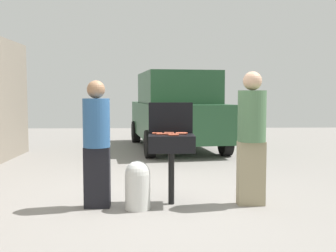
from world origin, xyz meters
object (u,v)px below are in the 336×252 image
hot_dog_0 (181,134)px  parked_minivan (176,110)px  hot_dog_5 (157,133)px  propane_tank (138,184)px  hot_dog_3 (181,133)px  person_right (252,133)px  hot_dog_7 (172,134)px  hot_dog_2 (169,133)px  hot_dog_4 (174,135)px  bbq_grill (171,146)px  hot_dog_1 (161,134)px  hot_dog_6 (183,133)px  person_left (97,139)px

hot_dog_0 → parked_minivan: 5.49m
hot_dog_0 → parked_minivan: (0.23, 5.48, 0.09)m
hot_dog_5 → propane_tank: 0.73m
hot_dog_3 → person_right: person_right is taller
hot_dog_7 → person_right: 1.04m
hot_dog_2 → propane_tank: size_ratio=0.21×
hot_dog_2 → hot_dog_4: same height
bbq_grill → hot_dog_0: 0.21m
hot_dog_1 → hot_dog_2: bearing=51.3°
hot_dog_0 → hot_dog_4: size_ratio=1.00×
hot_dog_0 → hot_dog_6: bearing=56.8°
hot_dog_7 → person_left: size_ratio=0.08×
hot_dog_1 → hot_dog_4: (0.15, -0.13, 0.00)m
hot_dog_5 → hot_dog_2: bearing=11.6°
hot_dog_1 → hot_dog_5: (-0.06, 0.10, 0.00)m
bbq_grill → hot_dog_1: (-0.13, -0.02, 0.16)m
hot_dog_0 → hot_dog_5: bearing=171.0°
bbq_grill → hot_dog_5: 0.26m
person_left → propane_tank: bearing=-3.9°
hot_dog_3 → hot_dog_6: bearing=-50.0°
hot_dog_0 → hot_dog_7: bearing=-142.4°
hot_dog_6 → propane_tank: (-0.59, -0.28, -0.62)m
person_right → hot_dog_2: bearing=-8.9°
hot_dog_2 → hot_dog_6: bearing=-17.1°
hot_dog_0 → hot_dog_1: 0.27m
hot_dog_3 → hot_dog_5: size_ratio=1.00×
hot_dog_5 → person_left: bearing=-165.1°
parked_minivan → propane_tank: bearing=73.6°
propane_tank → person_left: (-0.52, 0.10, 0.56)m
hot_dog_3 → hot_dog_5: same height
hot_dog_7 → hot_dog_4: bearing=-73.9°
hot_dog_1 → person_left: person_left is taller
hot_dog_2 → parked_minivan: parked_minivan is taller
hot_dog_2 → hot_dog_3: size_ratio=1.00×
hot_dog_1 → hot_dog_2: 0.17m
hot_dog_6 → person_right: (0.89, -0.13, 0.01)m
hot_dog_2 → hot_dog_3: same height
hot_dog_5 → hot_dog_7: (0.19, -0.15, 0.00)m
hot_dog_2 → hot_dog_7: (0.03, -0.18, 0.00)m
hot_dog_5 → parked_minivan: (0.55, 5.43, 0.09)m
hot_dog_7 → person_left: person_left is taller
propane_tank → parked_minivan: 5.84m
person_right → hot_dog_1: bearing=-1.7°
bbq_grill → hot_dog_6: hot_dog_6 is taller
hot_dog_0 → person_right: 0.92m
hot_dog_5 → person_left: person_left is taller
hot_dog_4 → hot_dog_7: bearing=106.1°
hot_dog_3 → person_right: 0.93m
hot_dog_6 → person_left: size_ratio=0.08×
propane_tank → parked_minivan: (0.80, 5.74, 0.70)m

